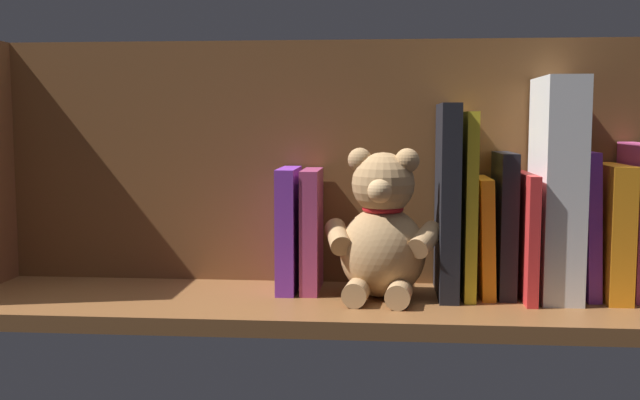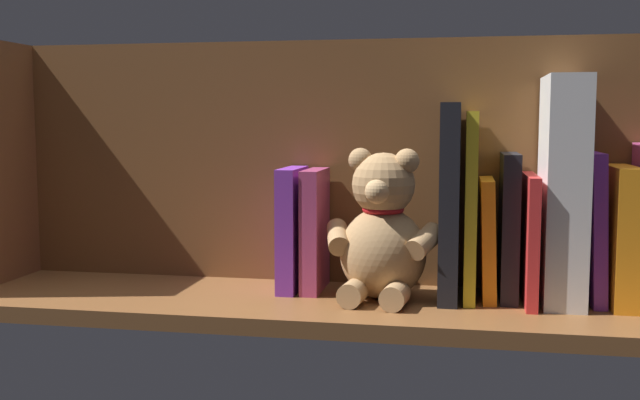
{
  "view_description": "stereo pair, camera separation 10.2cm",
  "coord_description": "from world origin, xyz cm",
  "views": [
    {
      "loc": [
        -8.69,
        101.09,
        23.96
      ],
      "look_at": [
        0.0,
        0.0,
        13.35
      ],
      "focal_mm": 42.42,
      "sensor_mm": 36.0,
      "label": 1
    },
    {
      "loc": [
        -18.78,
        99.71,
        23.96
      ],
      "look_at": [
        0.0,
        0.0,
        13.35
      ],
      "focal_mm": 42.42,
      "sensor_mm": 36.0,
      "label": 2
    }
  ],
  "objects": [
    {
      "name": "shelf_back_panel",
      "position": [
        0.0,
        -10.67,
        17.86
      ],
      "size": [
        102.03,
        1.5,
        35.72
      ],
      "primitive_type": "cube",
      "color": "brown",
      "rests_on": "ground_plane"
    },
    {
      "name": "book_5",
      "position": [
        -22.41,
        -3.93,
        8.13
      ],
      "size": [
        2.35,
        11.18,
        16.3
      ],
      "primitive_type": "cube",
      "rotation": [
        0.0,
        0.04,
        0.0
      ],
      "color": "orange",
      "rests_on": "ground_plane"
    },
    {
      "name": "book_3",
      "position": [
        -27.74,
        -2.52,
        8.49
      ],
      "size": [
        1.45,
        14.0,
        16.97
      ],
      "primitive_type": "cube",
      "color": "red",
      "rests_on": "ground_plane"
    },
    {
      "name": "book_2",
      "position": [
        -36.08,
        -4.09,
        9.94
      ],
      "size": [
        2.45,
        10.87,
        19.92
      ],
      "primitive_type": "cube",
      "rotation": [
        0.0,
        0.04,
        0.0
      ],
      "color": "purple",
      "rests_on": "ground_plane"
    },
    {
      "name": "book_4",
      "position": [
        -25.15,
        -4.07,
        9.84
      ],
      "size": [
        2.28,
        10.91,
        19.68
      ],
      "primitive_type": "cube",
      "color": "black",
      "rests_on": "ground_plane"
    },
    {
      "name": "book_8",
      "position": [
        1.56,
        -4.32,
        8.6
      ],
      "size": [
        2.47,
        10.4,
        17.2
      ],
      "primitive_type": "cube",
      "color": "#B23F72",
      "rests_on": "ground_plane"
    },
    {
      "name": "book_0",
      "position": [
        -42.64,
        -4.14,
        10.53
      ],
      "size": [
        2.15,
        10.76,
        21.07
      ],
      "primitive_type": "cube",
      "color": "#B23F72",
      "rests_on": "ground_plane"
    },
    {
      "name": "ground_plane",
      "position": [
        0.0,
        0.0,
        -1.1
      ],
      "size": [
        102.03,
        25.84,
        2.2
      ],
      "primitive_type": "cube",
      "color": "brown"
    },
    {
      "name": "book_1",
      "position": [
        -39.26,
        -3.25,
        9.09
      ],
      "size": [
        3.18,
        12.54,
        18.18
      ],
      "primitive_type": "cube",
      "color": "orange",
      "rests_on": "ground_plane"
    },
    {
      "name": "book_6",
      "position": [
        -20.03,
        -3.32,
        12.61
      ],
      "size": [
        1.54,
        12.4,
        25.22
      ],
      "primitive_type": "cube",
      "color": "yellow",
      "rests_on": "ground_plane"
    },
    {
      "name": "teddy_bear",
      "position": [
        -8.45,
        -0.52,
        8.97
      ],
      "size": [
        16.44,
        13.91,
        20.38
      ],
      "rotation": [
        0.0,
        0.0,
        -0.11
      ],
      "color": "tan",
      "rests_on": "ground_plane"
    },
    {
      "name": "book_7",
      "position": [
        -17.25,
        -2.92,
        13.16
      ],
      "size": [
        2.57,
        13.21,
        26.32
      ],
      "primitive_type": "cube",
      "color": "black",
      "rests_on": "ground_plane"
    },
    {
      "name": "dictionary_thick_white",
      "position": [
        -31.84,
        -2.88,
        14.92
      ],
      "size": [
        5.3,
        13.08,
        29.83
      ],
      "primitive_type": "cube",
      "color": "silver",
      "rests_on": "ground_plane"
    },
    {
      "name": "book_9",
      "position": [
        4.81,
        -4.18,
        8.7
      ],
      "size": [
        2.58,
        10.68,
        17.39
      ],
      "primitive_type": "cube",
      "color": "purple",
      "rests_on": "ground_plane"
    }
  ]
}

